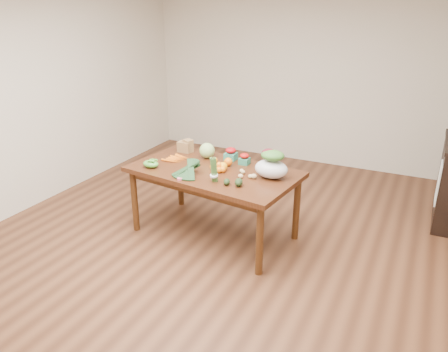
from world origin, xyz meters
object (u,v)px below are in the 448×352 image
at_px(paper_bag, 185,146).
at_px(salad_bag, 271,165).
at_px(mandarin_cluster, 219,166).
at_px(asparagus_bundle, 214,170).
at_px(dining_table, 214,202).
at_px(kale_bunch, 186,169).
at_px(cabbage, 207,151).

xyz_separation_m(paper_bag, salad_bag, (1.17, -0.32, 0.05)).
height_order(mandarin_cluster, asparagus_bundle, asparagus_bundle).
relative_size(mandarin_cluster, asparagus_bundle, 0.72).
xyz_separation_m(dining_table, kale_bunch, (-0.15, -0.30, 0.45)).
bearing_deg(salad_bag, paper_bag, 164.79).
distance_m(dining_table, cabbage, 0.59).
distance_m(paper_bag, asparagus_bundle, 0.97).
bearing_deg(mandarin_cluster, salad_bag, 6.47).
relative_size(paper_bag, cabbage, 1.22).
distance_m(dining_table, kale_bunch, 0.57).
bearing_deg(mandarin_cluster, asparagus_bundle, -72.91).
height_order(cabbage, kale_bunch, cabbage).
height_order(cabbage, asparagus_bundle, asparagus_bundle).
bearing_deg(salad_bag, dining_table, -175.40).
bearing_deg(dining_table, salad_bag, 12.08).
height_order(kale_bunch, salad_bag, salad_bag).
bearing_deg(kale_bunch, dining_table, 69.95).
xyz_separation_m(dining_table, paper_bag, (-0.56, 0.37, 0.45)).
relative_size(asparagus_bundle, salad_bag, 0.76).
bearing_deg(cabbage, salad_bag, -16.05).
relative_size(dining_table, mandarin_cluster, 9.50).
height_order(dining_table, salad_bag, salad_bag).
distance_m(dining_table, paper_bag, 0.80).
xyz_separation_m(mandarin_cluster, salad_bag, (0.54, 0.06, 0.08)).
height_order(dining_table, asparagus_bundle, asparagus_bundle).
relative_size(cabbage, mandarin_cluster, 0.94).
bearing_deg(paper_bag, kale_bunch, -58.70).
bearing_deg(mandarin_cluster, kale_bunch, -128.13).
distance_m(mandarin_cluster, kale_bunch, 0.36).
relative_size(kale_bunch, salad_bag, 1.22).
distance_m(paper_bag, kale_bunch, 0.78).
height_order(paper_bag, mandarin_cluster, paper_bag).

